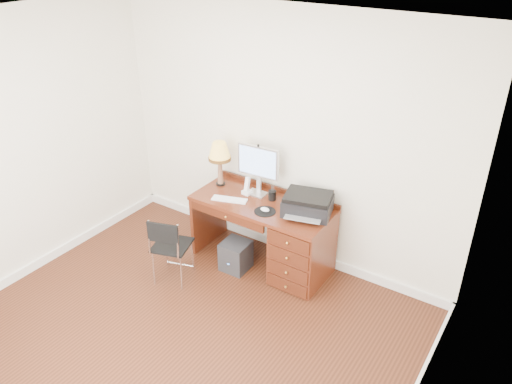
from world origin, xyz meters
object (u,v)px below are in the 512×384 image
Objects in this scene: equipment_box at (236,256)px; leg_lamp at (220,154)px; desk at (288,239)px; chair at (168,243)px; monitor at (258,164)px; phone at (247,189)px; printer at (308,204)px.

leg_lamp is at bearing 139.61° from equipment_box.
chair is (-0.95, -0.81, 0.05)m from desk.
desk is 1.18m from leg_lamp.
monitor is 1.66× the size of equipment_box.
leg_lamp is 2.59× the size of phone.
monitor is 0.71× the size of chair.
printer is 0.73m from phone.
monitor reaches higher than printer.
chair is (-0.38, -0.88, -0.34)m from phone.
equipment_box is (0.46, 0.54, -0.30)m from chair.
leg_lamp is 1.55× the size of equipment_box.
monitor is 1.07× the size of leg_lamp.
desk is 0.84m from monitor.
equipment_box is at bearing -38.44° from leg_lamp.
leg_lamp is 0.49m from phone.
phone is (-0.09, -0.08, -0.29)m from monitor.
desk is 7.67× the size of phone.
chair is 0.77m from equipment_box.
phone is at bearing 48.25° from chair.
chair is at bearing -119.64° from monitor.
leg_lamp is at bearing 71.23° from chair.
chair is at bearing -106.49° from phone.
printer is at bearing 24.91° from equipment_box.
desk is 1.25m from chair.
printer is 1.01m from equipment_box.
leg_lamp is at bearing -175.74° from monitor.
printer is 0.72× the size of chair.
printer is (0.64, -0.08, -0.24)m from monitor.
phone is at bearing 173.16° from desk.
phone is 1.02m from chair.
monitor is at bearing 7.62° from leg_lamp.
leg_lamp is (-1.10, 0.02, 0.27)m from printer.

